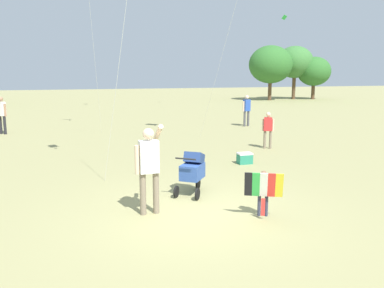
# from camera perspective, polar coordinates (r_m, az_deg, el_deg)

# --- Properties ---
(ground_plane) EXTENTS (120.00, 120.00, 0.00)m
(ground_plane) POSITION_cam_1_polar(r_m,az_deg,el_deg) (8.41, 0.05, -9.84)
(ground_plane) COLOR #938E5B
(treeline_distant) EXTENTS (40.57, 6.88, 6.57)m
(treeline_distant) POSITION_cam_1_polar(r_m,az_deg,el_deg) (37.98, -12.02, 11.29)
(treeline_distant) COLOR brown
(treeline_distant) RESTS_ON ground
(child_with_butterfly_kite) EXTENTS (0.76, 0.50, 0.96)m
(child_with_butterfly_kite) POSITION_cam_1_polar(r_m,az_deg,el_deg) (8.17, 10.11, -6.24)
(child_with_butterfly_kite) COLOR #33384C
(child_with_butterfly_kite) RESTS_ON ground
(person_adult_flyer) EXTENTS (0.58, 0.55, 1.86)m
(person_adult_flyer) POSITION_cam_1_polar(r_m,az_deg,el_deg) (8.15, -6.15, -2.69)
(person_adult_flyer) COLOR #7F705B
(person_adult_flyer) RESTS_ON ground
(stroller) EXTENTS (0.90, 1.05, 1.03)m
(stroller) POSITION_cam_1_polar(r_m,az_deg,el_deg) (9.53, 0.10, -3.60)
(stroller) COLOR black
(stroller) RESTS_ON ground
(person_red_shirt) EXTENTS (0.45, 0.42, 1.74)m
(person_red_shirt) POSITION_cam_1_polar(r_m,az_deg,el_deg) (20.62, -25.43, 4.11)
(person_red_shirt) COLOR #232328
(person_red_shirt) RESTS_ON ground
(person_sitting_far) EXTENTS (0.40, 0.30, 1.39)m
(person_sitting_far) POSITION_cam_1_polar(r_m,az_deg,el_deg) (15.39, 10.74, 2.36)
(person_sitting_far) COLOR #7F705B
(person_sitting_far) RESTS_ON ground
(person_couple_left) EXTENTS (0.51, 0.31, 1.65)m
(person_couple_left) POSITION_cam_1_polar(r_m,az_deg,el_deg) (21.53, 7.78, 5.09)
(person_couple_left) COLOR #4C4C51
(person_couple_left) RESTS_ON ground
(cooler_box) EXTENTS (0.45, 0.33, 0.35)m
(cooler_box) POSITION_cam_1_polar(r_m,az_deg,el_deg) (12.85, 7.49, -2.01)
(cooler_box) COLOR #288466
(cooler_box) RESTS_ON ground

